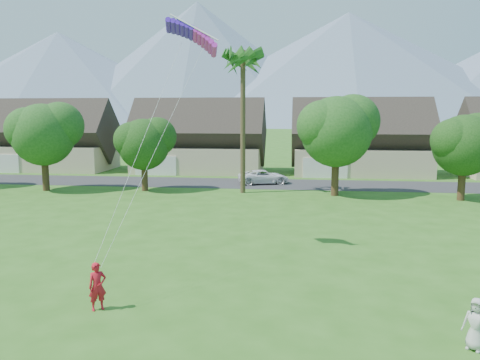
% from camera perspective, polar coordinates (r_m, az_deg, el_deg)
% --- Properties ---
extents(street, '(90.00, 7.00, 0.01)m').
position_cam_1_polar(street, '(46.86, 3.55, -0.47)').
color(street, '#2D2D30').
rests_on(street, ground).
extents(kite_flyer, '(0.76, 0.72, 1.74)m').
position_cam_1_polar(kite_flyer, '(17.88, -16.99, -12.30)').
color(kite_flyer, red).
rests_on(kite_flyer, ground).
extents(watcher, '(0.93, 0.89, 1.60)m').
position_cam_1_polar(watcher, '(16.13, 26.86, -15.40)').
color(watcher, '#BBBBB6').
rests_on(watcher, ground).
extents(parked_car, '(5.51, 3.79, 1.40)m').
position_cam_1_polar(parked_car, '(46.79, 2.89, 0.39)').
color(parked_car, white).
rests_on(parked_car, ground).
extents(mountain_ridge, '(540.00, 240.00, 70.00)m').
position_cam_1_polar(mountain_ridge, '(273.25, 8.75, 12.68)').
color(mountain_ridge, slate).
rests_on(mountain_ridge, ground).
extents(houses_row, '(72.75, 8.19, 8.86)m').
position_cam_1_polar(houses_row, '(55.41, 4.65, 4.43)').
color(houses_row, beige).
rests_on(houses_row, ground).
extents(tree_row, '(62.27, 6.67, 8.45)m').
position_cam_1_polar(tree_row, '(40.41, 1.47, 5.14)').
color(tree_row, '#47301C').
rests_on(tree_row, ground).
extents(fan_palm, '(3.00, 3.00, 13.80)m').
position_cam_1_polar(fan_palm, '(41.30, 0.36, 14.81)').
color(fan_palm, '#4C3D26').
rests_on(fan_palm, ground).
extents(parafoil_kite, '(2.76, 1.02, 0.50)m').
position_cam_1_polar(parafoil_kite, '(23.87, -5.67, 17.30)').
color(parafoil_kite, '#4B1BCF').
rests_on(parafoil_kite, ground).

